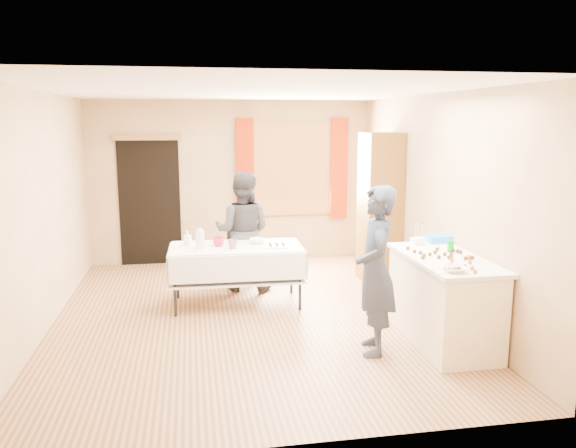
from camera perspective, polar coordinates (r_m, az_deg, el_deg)
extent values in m
cube|color=#9E7047|center=(6.77, -3.85, -9.33)|extent=(4.50, 5.50, 0.02)
cube|color=white|center=(6.38, -4.15, 13.40)|extent=(4.50, 5.50, 0.02)
cube|color=tan|center=(9.18, -5.79, 4.28)|extent=(4.50, 0.02, 2.60)
cube|color=tan|center=(3.77, 0.38, -4.62)|extent=(4.50, 0.02, 2.60)
cube|color=tan|center=(6.61, -23.87, 1.04)|extent=(0.02, 5.50, 2.60)
cube|color=tan|center=(7.04, 14.63, 2.12)|extent=(0.02, 5.50, 2.60)
cube|color=olive|center=(9.24, 0.43, 5.62)|extent=(1.32, 0.06, 1.52)
cube|color=white|center=(9.23, 0.45, 5.61)|extent=(1.20, 0.02, 1.40)
cube|color=#982808|center=(9.08, -4.38, 5.51)|extent=(0.28, 0.06, 1.65)
cube|color=#982808|center=(9.36, 5.21, 5.64)|extent=(0.28, 0.06, 1.65)
cube|color=black|center=(9.18, -13.86, 2.15)|extent=(0.95, 0.04, 2.00)
cube|color=olive|center=(9.07, -14.16, 8.51)|extent=(1.05, 0.06, 0.08)
cube|color=brown|center=(8.08, 9.30, 1.63)|extent=(0.50, 0.60, 2.12)
cube|color=#F3E6C3|center=(6.08, 15.45, -7.63)|extent=(0.65, 1.44, 0.86)
cube|color=silver|center=(5.96, 15.67, -3.42)|extent=(0.71, 1.50, 0.04)
cube|color=silver|center=(6.99, -5.29, -2.40)|extent=(1.63, 0.84, 0.04)
cube|color=black|center=(7.96, -4.97, -2.92)|extent=(0.51, 0.51, 0.06)
cube|color=black|center=(8.08, -4.77, -0.79)|extent=(0.41, 0.15, 0.59)
imported|color=#20283D|center=(5.57, 8.89, -4.70)|extent=(0.76, 0.63, 1.67)
imported|color=black|center=(7.60, -4.61, -0.75)|extent=(1.14, 1.07, 1.61)
cylinder|color=#01A01D|center=(6.17, 16.18, -2.21)|extent=(0.07, 0.07, 0.12)
imported|color=white|center=(5.40, 16.58, -4.41)|extent=(0.30, 0.30, 0.05)
cube|color=white|center=(6.44, 13.08, -1.73)|extent=(0.17, 0.13, 0.08)
cube|color=#188CF9|center=(6.64, 15.15, -1.46)|extent=(0.30, 0.20, 0.08)
cylinder|color=silver|center=(6.88, -8.93, -1.58)|extent=(0.13, 0.13, 0.22)
imported|color=red|center=(6.99, -7.08, -1.80)|extent=(0.18, 0.18, 0.11)
imported|color=red|center=(6.84, -5.64, -2.05)|extent=(0.12, 0.12, 0.11)
imported|color=white|center=(7.11, -3.14, -1.72)|extent=(0.29, 0.29, 0.06)
cube|color=white|center=(6.89, -1.14, -2.29)|extent=(0.30, 0.24, 0.02)
imported|color=white|center=(7.12, -10.17, -1.39)|extent=(0.12, 0.12, 0.18)
sphere|color=#3F2314|center=(5.72, 18.01, -3.70)|extent=(0.04, 0.04, 0.04)
sphere|color=#321F0D|center=(5.88, 13.65, -3.11)|extent=(0.04, 0.04, 0.04)
sphere|color=#321F0D|center=(5.56, 16.29, -4.00)|extent=(0.04, 0.04, 0.04)
sphere|color=#321F0D|center=(5.98, 15.64, -2.96)|extent=(0.04, 0.04, 0.04)
sphere|color=#321F0D|center=(5.78, 13.55, -3.32)|extent=(0.04, 0.04, 0.04)
sphere|color=#321F0D|center=(5.55, 17.49, -4.10)|extent=(0.04, 0.04, 0.04)
sphere|color=#3F2314|center=(5.50, 18.20, -4.27)|extent=(0.04, 0.04, 0.04)
sphere|color=#321F0D|center=(5.85, 15.08, -3.24)|extent=(0.04, 0.04, 0.04)
sphere|color=#321F0D|center=(6.21, 14.93, -2.45)|extent=(0.04, 0.04, 0.04)
sphere|color=#321F0D|center=(5.92, 18.22, -3.25)|extent=(0.04, 0.04, 0.04)
sphere|color=#321F0D|center=(5.95, 14.22, -2.98)|extent=(0.04, 0.04, 0.04)
sphere|color=#321F0D|center=(5.86, 16.26, -3.28)|extent=(0.04, 0.04, 0.04)
sphere|color=#3F2314|center=(5.38, 18.48, -4.60)|extent=(0.04, 0.04, 0.04)
sphere|color=#321F0D|center=(6.21, 16.25, -2.51)|extent=(0.04, 0.04, 0.04)
sphere|color=#321F0D|center=(5.40, 16.59, -4.46)|extent=(0.04, 0.04, 0.04)
sphere|color=#321F0D|center=(5.43, 16.98, -4.38)|extent=(0.04, 0.04, 0.04)
sphere|color=#321F0D|center=(6.04, 12.73, -2.71)|extent=(0.04, 0.04, 0.04)
sphere|color=#321F0D|center=(5.38, 16.10, -4.49)|extent=(0.04, 0.04, 0.04)
sphere|color=#3F2314|center=(5.76, 16.30, -3.51)|extent=(0.04, 0.04, 0.04)
sphere|color=#321F0D|center=(6.22, 16.19, -2.49)|extent=(0.04, 0.04, 0.04)
sphere|color=#321F0D|center=(6.17, 12.09, -2.40)|extent=(0.04, 0.04, 0.04)
sphere|color=#321F0D|center=(5.99, 13.30, -2.83)|extent=(0.04, 0.04, 0.04)
sphere|color=#321F0D|center=(5.87, 17.58, -3.32)|extent=(0.04, 0.04, 0.04)
sphere|color=#321F0D|center=(6.16, 16.16, -2.62)|extent=(0.04, 0.04, 0.04)
sphere|color=#3F2314|center=(5.90, 17.87, -3.27)|extent=(0.04, 0.04, 0.04)
sphere|color=#321F0D|center=(6.17, 16.87, -2.63)|extent=(0.04, 0.04, 0.04)
sphere|color=#321F0D|center=(6.04, 14.72, -2.79)|extent=(0.04, 0.04, 0.04)
sphere|color=#321F0D|center=(5.99, 16.24, -2.98)|extent=(0.04, 0.04, 0.04)
sphere|color=#321F0D|center=(6.18, 16.44, -2.58)|extent=(0.04, 0.04, 0.04)
sphere|color=#321F0D|center=(6.13, 17.13, -2.73)|extent=(0.04, 0.04, 0.04)
sphere|color=#3F2314|center=(5.95, 17.89, -3.16)|extent=(0.04, 0.04, 0.04)
sphere|color=#321F0D|center=(5.47, 15.69, -4.23)|extent=(0.04, 0.04, 0.04)
sphere|color=#321F0D|center=(5.85, 16.05, -3.28)|extent=(0.04, 0.04, 0.04)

